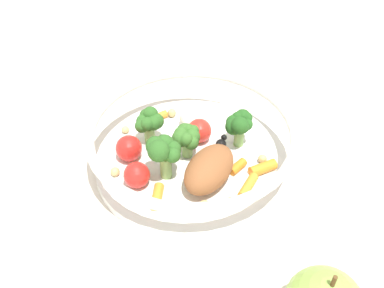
# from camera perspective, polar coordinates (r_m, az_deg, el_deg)

# --- Properties ---
(ground_plane) EXTENTS (2.40, 2.40, 0.00)m
(ground_plane) POSITION_cam_1_polar(r_m,az_deg,el_deg) (0.55, 1.82, -2.08)
(ground_plane) COLOR silver
(food_container) EXTENTS (0.24, 0.24, 0.07)m
(food_container) POSITION_cam_1_polar(r_m,az_deg,el_deg) (0.52, -0.10, -0.12)
(food_container) COLOR white
(food_container) RESTS_ON ground_plane
(folded_napkin) EXTENTS (0.14, 0.14, 0.01)m
(folded_napkin) POSITION_cam_1_polar(r_m,az_deg,el_deg) (0.74, 3.27, 11.50)
(folded_napkin) COLOR white
(folded_napkin) RESTS_ON ground_plane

